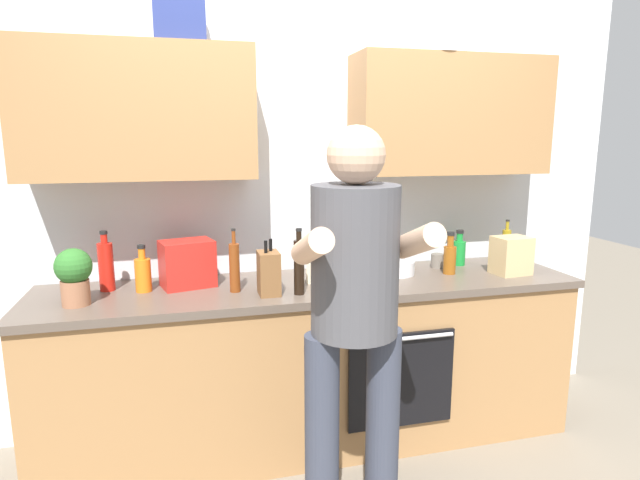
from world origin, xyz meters
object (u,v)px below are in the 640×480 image
object	(u,v)px
cup_stoneware	(437,261)
bottle_vinegar	(235,267)
bottle_syrup	(450,257)
grocery_bag_crisps	(187,264)
bottle_soda	(459,251)
cup_tea	(271,272)
bottle_hotsauce	(106,266)
mixing_bowl	(395,267)
person_standing	(355,306)
potted_herb	(74,274)
knife_block	(269,273)
grocery_bag_bread	(511,255)
bottle_oil	(506,247)
bottle_soy	(299,266)
grocery_bag_rice	(328,261)
bottle_juice	(143,273)

from	to	relation	value
cup_stoneware	bottle_vinegar	bearing A→B (deg)	-170.57
bottle_syrup	grocery_bag_crisps	world-z (taller)	same
bottle_soda	cup_tea	bearing A→B (deg)	-176.73
bottle_hotsauce	mixing_bowl	world-z (taller)	bottle_hotsauce
person_standing	potted_herb	distance (m)	1.30
knife_block	grocery_bag_bread	distance (m)	1.38
bottle_vinegar	potted_herb	bearing A→B (deg)	-177.42
person_standing	bottle_soda	xyz separation A→B (m)	(0.96, 0.92, -0.03)
bottle_soda	bottle_oil	xyz separation A→B (m)	(0.27, -0.07, 0.03)
bottle_soy	grocery_bag_crisps	size ratio (longest dim) A/B	1.27
bottle_soda	mixing_bowl	world-z (taller)	bottle_soda
potted_herb	bottle_syrup	bearing A→B (deg)	2.59
person_standing	cup_stoneware	bearing A→B (deg)	47.84
bottle_vinegar	bottle_soy	size ratio (longest dim) A/B	0.97
bottle_syrup	potted_herb	distance (m)	1.93
grocery_bag_bread	grocery_bag_rice	bearing A→B (deg)	172.57
cup_stoneware	grocery_bag_rice	distance (m)	0.71
bottle_hotsauce	bottle_syrup	bearing A→B (deg)	-4.02
person_standing	cup_stoneware	size ratio (longest dim) A/B	20.85
bottle_soy	cup_stoneware	world-z (taller)	bottle_soy
bottle_oil	mixing_bowl	size ratio (longest dim) A/B	1.29
bottle_syrup	bottle_soda	bearing A→B (deg)	48.36
bottle_syrup	cup_stoneware	distance (m)	0.15
bottle_juice	mixing_bowl	size ratio (longest dim) A/B	1.11
bottle_vinegar	cup_tea	distance (m)	0.27
bottle_syrup	grocery_bag_crisps	distance (m)	1.43
bottle_hotsauce	bottle_oil	bearing A→B (deg)	-0.58
bottle_juice	grocery_bag_bread	size ratio (longest dim) A/B	1.12
bottle_syrup	mixing_bowl	size ratio (longest dim) A/B	1.12
bottle_hotsauce	mixing_bowl	xyz separation A→B (m)	(1.52, -0.06, -0.09)
bottle_hotsauce	cup_tea	bearing A→B (deg)	-1.30
bottle_juice	cup_tea	size ratio (longest dim) A/B	2.55
bottle_soda	grocery_bag_crisps	size ratio (longest dim) A/B	0.83
bottle_vinegar	bottle_soy	bearing A→B (deg)	-22.03
bottle_hotsauce	bottle_soy	bearing A→B (deg)	-18.32
cup_tea	grocery_bag_crisps	bearing A→B (deg)	-179.68
mixing_bowl	grocery_bag_crisps	bearing A→B (deg)	178.04
person_standing	bottle_hotsauce	size ratio (longest dim) A/B	5.61
person_standing	knife_block	xyz separation A→B (m)	(-0.24, 0.60, -0.00)
cup_tea	grocery_bag_crisps	distance (m)	0.44
bottle_vinegar	bottle_syrup	bearing A→B (deg)	2.60
grocery_bag_bread	person_standing	bearing A→B (deg)	-150.06
bottle_syrup	bottle_juice	bearing A→B (deg)	177.75
bottle_hotsauce	cup_tea	xyz separation A→B (m)	(0.82, -0.02, -0.08)
bottle_juice	grocery_bag_rice	world-z (taller)	bottle_juice
mixing_bowl	knife_block	size ratio (longest dim) A/B	0.78
bottle_juice	grocery_bag_rice	distance (m)	0.94
grocery_bag_rice	grocery_bag_crisps	bearing A→B (deg)	175.12
bottle_syrup	mixing_bowl	bearing A→B (deg)	167.06
potted_herb	grocery_bag_bread	bearing A→B (deg)	-0.06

